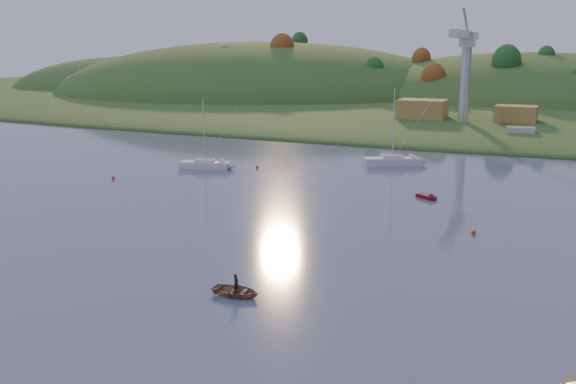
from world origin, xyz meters
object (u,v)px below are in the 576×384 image
at_px(sailboat_near, 205,164).
at_px(canoe, 236,291).
at_px(sailboat_far, 392,161).
at_px(red_tender, 430,197).

xyz_separation_m(sailboat_near, canoe, (31.08, -46.16, -0.32)).
relative_size(sailboat_near, canoe, 2.85).
relative_size(sailboat_near, sailboat_far, 0.87).
bearing_deg(sailboat_far, sailboat_near, -177.76).
height_order(sailboat_near, canoe, sailboat_near).
bearing_deg(canoe, sailboat_far, 3.62).
distance_m(sailboat_near, sailboat_far, 30.84).
height_order(sailboat_far, red_tender, sailboat_far).
bearing_deg(sailboat_near, sailboat_far, 15.07).
height_order(sailboat_far, canoe, sailboat_far).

